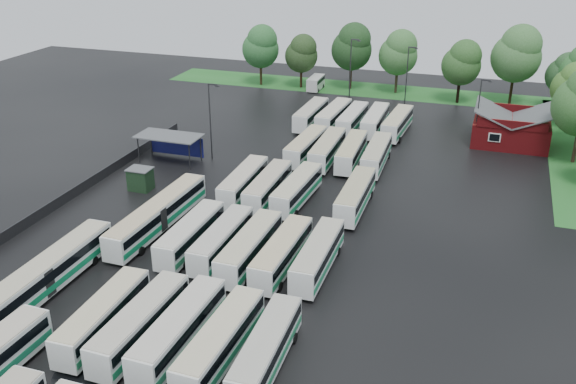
% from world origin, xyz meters
% --- Properties ---
extents(ground, '(160.00, 160.00, 0.00)m').
position_xyz_m(ground, '(0.00, 0.00, 0.00)').
color(ground, black).
rests_on(ground, ground).
extents(brick_building, '(10.07, 8.60, 5.39)m').
position_xyz_m(brick_building, '(24.00, 42.77, 1.87)').
color(brick_building, maroon).
rests_on(brick_building, ground).
extents(wash_shed, '(8.20, 4.20, 3.58)m').
position_xyz_m(wash_shed, '(-17.20, 22.02, 2.99)').
color(wash_shed, '#2D2D30').
rests_on(wash_shed, ground).
extents(utility_hut, '(2.70, 2.20, 2.62)m').
position_xyz_m(utility_hut, '(-16.20, 12.60, 1.32)').
color(utility_hut, black).
rests_on(utility_hut, ground).
extents(grass_strip_north, '(80.00, 10.00, 0.01)m').
position_xyz_m(grass_strip_north, '(2.00, 64.80, 0.01)').
color(grass_strip_north, '#216523').
rests_on(grass_strip_north, ground).
extents(west_fence, '(0.10, 50.00, 1.20)m').
position_xyz_m(west_fence, '(-22.20, 8.00, 0.60)').
color(west_fence, '#2D2D30').
rests_on(west_fence, ground).
extents(bus_r1c0, '(2.50, 10.63, 2.94)m').
position_xyz_m(bus_r1c0, '(-4.56, -12.57, 1.62)').
color(bus_r1c0, white).
rests_on(bus_r1c0, ground).
extents(bus_r1c1, '(2.62, 11.02, 3.05)m').
position_xyz_m(bus_r1c1, '(-1.34, -12.54, 1.68)').
color(bus_r1c1, white).
rests_on(bus_r1c1, ground).
extents(bus_r1c2, '(2.59, 11.19, 3.10)m').
position_xyz_m(bus_r1c2, '(1.80, -12.38, 1.71)').
color(bus_r1c2, white).
rests_on(bus_r1c2, ground).
extents(bus_r1c3, '(2.62, 11.03, 3.05)m').
position_xyz_m(bus_r1c3, '(5.23, -12.67, 1.68)').
color(bus_r1c3, white).
rests_on(bus_r1c3, ground).
extents(bus_r1c4, '(2.56, 10.61, 2.93)m').
position_xyz_m(bus_r1c4, '(8.60, -12.38, 1.61)').
color(bus_r1c4, white).
rests_on(bus_r1c4, ground).
extents(bus_r2c0, '(2.34, 10.69, 2.97)m').
position_xyz_m(bus_r2c0, '(-4.24, 1.54, 1.64)').
color(bus_r2c0, white).
rests_on(bus_r2c0, ground).
extents(bus_r2c1, '(2.25, 10.54, 2.93)m').
position_xyz_m(bus_r2c1, '(-1.01, 1.53, 1.61)').
color(bus_r2c1, white).
rests_on(bus_r2c1, ground).
extents(bus_r2c2, '(2.47, 11.07, 3.07)m').
position_xyz_m(bus_r2c2, '(2.07, 0.86, 1.69)').
color(bus_r2c2, white).
rests_on(bus_r2c2, ground).
extents(bus_r2c3, '(2.53, 10.82, 3.00)m').
position_xyz_m(bus_r2c3, '(5.16, 0.90, 1.65)').
color(bus_r2c3, white).
rests_on(bus_r2c3, ground).
extents(bus_r2c4, '(2.37, 10.68, 2.97)m').
position_xyz_m(bus_r2c4, '(8.35, 1.49, 1.63)').
color(bus_r2c4, white).
rests_on(bus_r2c4, ground).
extents(bus_r3c0, '(2.56, 10.79, 2.99)m').
position_xyz_m(bus_r3c0, '(-4.28, 14.87, 1.64)').
color(bus_r3c0, white).
rests_on(bus_r3c0, ground).
extents(bus_r3c1, '(2.41, 10.70, 2.97)m').
position_xyz_m(bus_r3c1, '(-1.21, 14.55, 1.63)').
color(bus_r3c1, white).
rests_on(bus_r3c1, ground).
extents(bus_r3c2, '(2.75, 10.82, 2.99)m').
position_xyz_m(bus_r3c2, '(2.09, 14.81, 1.64)').
color(bus_r3c2, white).
rests_on(bus_r3c2, ground).
extents(bus_r3c4, '(2.49, 11.00, 3.05)m').
position_xyz_m(bus_r3c4, '(8.58, 15.14, 1.68)').
color(bus_r3c4, white).
rests_on(bus_r3c4, ground).
extents(bus_r4c1, '(2.76, 10.89, 3.01)m').
position_xyz_m(bus_r4c1, '(-1.04, 28.34, 1.65)').
color(bus_r4c1, white).
rests_on(bus_r4c1, ground).
extents(bus_r4c2, '(2.52, 11.00, 3.05)m').
position_xyz_m(bus_r4c2, '(1.91, 28.08, 1.68)').
color(bus_r4c2, white).
rests_on(bus_r4c2, ground).
extents(bus_r4c3, '(2.70, 10.75, 2.97)m').
position_xyz_m(bus_r4c3, '(5.00, 28.28, 1.63)').
color(bus_r4c3, white).
rests_on(bus_r4c3, ground).
extents(bus_r4c4, '(2.61, 10.79, 2.99)m').
position_xyz_m(bus_r4c4, '(8.22, 28.28, 1.64)').
color(bus_r4c4, white).
rests_on(bus_r4c4, ground).
extents(bus_r5c0, '(2.47, 10.88, 3.02)m').
position_xyz_m(bus_r5c0, '(-4.45, 41.85, 1.66)').
color(bus_r5c0, white).
rests_on(bus_r5c0, ground).
extents(bus_r5c1, '(2.86, 11.21, 3.09)m').
position_xyz_m(bus_r5c1, '(-1.03, 42.21, 1.70)').
color(bus_r5c1, white).
rests_on(bus_r5c1, ground).
extents(bus_r5c2, '(2.50, 10.74, 2.98)m').
position_xyz_m(bus_r5c2, '(1.95, 41.74, 1.64)').
color(bus_r5c2, white).
rests_on(bus_r5c2, ground).
extents(bus_r5c3, '(2.46, 10.89, 3.02)m').
position_xyz_m(bus_r5c3, '(5.24, 41.99, 1.66)').
color(bus_r5c3, white).
rests_on(bus_r5c3, ground).
extents(bus_r5c4, '(2.89, 11.08, 3.05)m').
position_xyz_m(bus_r5c4, '(8.53, 41.72, 1.68)').
color(bus_r5c4, white).
rests_on(bus_r5c4, ground).
extents(artic_bus_west_b, '(2.78, 16.34, 3.02)m').
position_xyz_m(artic_bus_west_b, '(-9.24, 4.29, 1.68)').
color(artic_bus_west_b, white).
rests_on(artic_bus_west_b, ground).
extents(artic_bus_west_c, '(2.40, 16.60, 3.08)m').
position_xyz_m(artic_bus_west_c, '(-12.42, -9.24, 1.71)').
color(artic_bus_west_c, white).
rests_on(artic_bus_west_c, ground).
extents(minibus, '(2.09, 5.40, 2.35)m').
position_xyz_m(minibus, '(-9.53, 61.77, 1.30)').
color(minibus, silver).
rests_on(minibus, ground).
extents(tree_north_0, '(6.67, 6.67, 11.05)m').
position_xyz_m(tree_north_0, '(-19.96, 61.96, 7.11)').
color(tree_north_0, '#392A17').
rests_on(tree_north_0, ground).
extents(tree_north_1, '(5.86, 5.86, 9.70)m').
position_xyz_m(tree_north_1, '(-12.37, 62.46, 6.24)').
color(tree_north_1, '#382014').
rests_on(tree_north_1, ground).
extents(tree_north_2, '(7.16, 7.16, 11.85)m').
position_xyz_m(tree_north_2, '(-3.69, 64.45, 7.63)').
color(tree_north_2, '#372015').
rests_on(tree_north_2, ground).
extents(tree_north_3, '(6.73, 6.73, 11.15)m').
position_xyz_m(tree_north_3, '(4.59, 64.33, 7.17)').
color(tree_north_3, '#392D1E').
rests_on(tree_north_3, ground).
extents(tree_north_4, '(6.43, 6.43, 10.64)m').
position_xyz_m(tree_north_4, '(15.51, 61.28, 6.84)').
color(tree_north_4, black).
rests_on(tree_north_4, ground).
extents(tree_north_5, '(7.98, 7.98, 13.21)m').
position_xyz_m(tree_north_5, '(23.83, 63.14, 8.50)').
color(tree_north_5, black).
rests_on(tree_north_5, ground).
extents(tree_east_3, '(5.92, 5.92, 9.80)m').
position_xyz_m(tree_east_3, '(31.91, 53.46, 6.31)').
color(tree_east_3, black).
rests_on(tree_east_3, ground).
extents(tree_east_4, '(5.68, 5.68, 9.41)m').
position_xyz_m(tree_east_4, '(31.36, 62.34, 6.05)').
color(tree_east_4, black).
rests_on(tree_east_4, ground).
extents(lamp_post_ne, '(1.42, 0.28, 9.25)m').
position_xyz_m(lamp_post_ne, '(19.54, 40.54, 5.37)').
color(lamp_post_ne, '#2D2D30').
rests_on(lamp_post_ne, ground).
extents(lamp_post_nw, '(1.54, 0.30, 10.02)m').
position_xyz_m(lamp_post_nw, '(-12.46, 24.30, 5.82)').
color(lamp_post_nw, '#2D2D30').
rests_on(lamp_post_nw, ground).
extents(lamp_post_back_w, '(1.63, 0.32, 10.58)m').
position_xyz_m(lamp_post_back_w, '(-1.78, 55.78, 6.14)').
color(lamp_post_back_w, '#2D2D30').
rests_on(lamp_post_back_w, ground).
extents(lamp_post_back_e, '(1.52, 0.30, 9.88)m').
position_xyz_m(lamp_post_back_e, '(7.50, 55.95, 5.74)').
color(lamp_post_back_e, '#2D2D30').
rests_on(lamp_post_back_e, ground).
extents(puddle_0, '(3.58, 3.58, 0.01)m').
position_xyz_m(puddle_0, '(-3.62, -17.43, 0.00)').
color(puddle_0, black).
rests_on(puddle_0, ground).
extents(puddle_2, '(6.45, 6.45, 0.01)m').
position_xyz_m(puddle_2, '(-5.01, 3.31, 0.00)').
color(puddle_2, black).
rests_on(puddle_2, ground).
extents(puddle_3, '(4.09, 4.09, 0.01)m').
position_xyz_m(puddle_3, '(3.07, -0.28, 0.00)').
color(puddle_3, black).
rests_on(puddle_3, ground).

